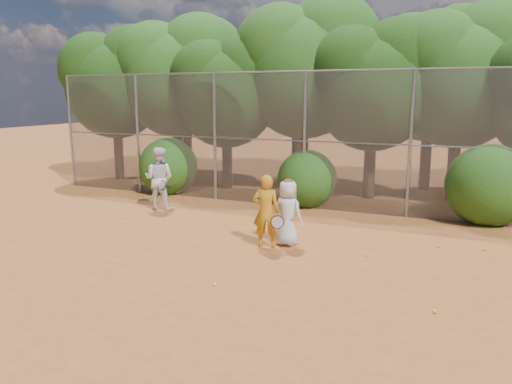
% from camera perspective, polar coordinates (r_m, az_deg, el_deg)
% --- Properties ---
extents(ground, '(80.00, 80.00, 0.00)m').
position_cam_1_polar(ground, '(9.39, -0.66, -9.80)').
color(ground, '#A45625').
rests_on(ground, ground).
extents(fence_back, '(20.05, 0.09, 4.03)m').
position_cam_1_polar(fence_back, '(14.53, 8.88, 5.85)').
color(fence_back, gray).
rests_on(fence_back, ground).
extents(tree_0, '(4.38, 3.81, 6.00)m').
position_cam_1_polar(tree_0, '(20.70, -15.64, 12.33)').
color(tree_0, black).
rests_on(tree_0, ground).
extents(tree_1, '(4.64, 4.03, 6.35)m').
position_cam_1_polar(tree_1, '(19.64, -8.92, 13.36)').
color(tree_1, black).
rests_on(tree_1, ground).
extents(tree_2, '(3.99, 3.47, 5.47)m').
position_cam_1_polar(tree_2, '(17.77, -3.21, 11.85)').
color(tree_2, black).
rests_on(tree_2, ground).
extents(tree_3, '(4.89, 4.26, 6.70)m').
position_cam_1_polar(tree_3, '(17.75, 5.78, 14.44)').
color(tree_3, black).
rests_on(tree_3, ground).
extents(tree_4, '(4.19, 3.64, 5.73)m').
position_cam_1_polar(tree_4, '(16.50, 13.47, 12.23)').
color(tree_4, black).
rests_on(tree_4, ground).
extents(tree_5, '(4.51, 3.92, 6.17)m').
position_cam_1_polar(tree_5, '(17.03, 22.55, 12.64)').
color(tree_5, black).
rests_on(tree_5, ground).
extents(tree_9, '(4.83, 4.20, 6.62)m').
position_cam_1_polar(tree_9, '(22.12, -7.84, 13.58)').
color(tree_9, black).
rests_on(tree_9, ground).
extents(tree_10, '(5.15, 4.48, 7.06)m').
position_cam_1_polar(tree_10, '(20.16, 5.05, 14.71)').
color(tree_10, black).
rests_on(tree_10, ground).
extents(tree_11, '(4.64, 4.03, 6.35)m').
position_cam_1_polar(tree_11, '(18.69, 19.61, 12.99)').
color(tree_11, black).
rests_on(tree_11, ground).
extents(bush_0, '(2.00, 2.00, 2.00)m').
position_cam_1_polar(bush_0, '(17.39, -10.00, 3.18)').
color(bush_0, '#1F4C13').
rests_on(bush_0, ground).
extents(bush_1, '(1.80, 1.80, 1.80)m').
position_cam_1_polar(bush_1, '(15.21, 5.85, 1.78)').
color(bush_1, '#1F4C13').
rests_on(bush_1, ground).
extents(bush_2, '(2.20, 2.20, 2.20)m').
position_cam_1_polar(bush_2, '(14.45, 25.05, 1.10)').
color(bush_2, '#1F4C13').
rests_on(bush_2, ground).
extents(player_yellow, '(0.84, 0.55, 1.63)m').
position_cam_1_polar(player_yellow, '(11.02, 1.17, -2.20)').
color(player_yellow, '#C68717').
rests_on(player_yellow, ground).
extents(player_teen, '(0.81, 0.62, 1.52)m').
position_cam_1_polar(player_teen, '(11.16, 3.64, -2.36)').
color(player_teen, silver).
rests_on(player_teen, ground).
extents(player_white, '(1.00, 0.84, 1.84)m').
position_cam_1_polar(player_white, '(14.89, -11.02, 1.52)').
color(player_white, white).
rests_on(player_white, ground).
extents(ball_0, '(0.07, 0.07, 0.07)m').
position_cam_1_polar(ball_0, '(10.80, 12.65, -7.06)').
color(ball_0, '#B8E028').
rests_on(ball_0, ground).
extents(ball_1, '(0.07, 0.07, 0.07)m').
position_cam_1_polar(ball_1, '(11.84, 20.13, -5.86)').
color(ball_1, '#B8E028').
rests_on(ball_1, ground).
extents(ball_2, '(0.07, 0.07, 0.07)m').
position_cam_1_polar(ball_2, '(8.44, 19.74, -12.72)').
color(ball_2, '#B8E028').
rests_on(ball_2, ground).
extents(ball_4, '(0.07, 0.07, 0.07)m').
position_cam_1_polar(ball_4, '(9.03, -4.77, -10.49)').
color(ball_4, '#B8E028').
rests_on(ball_4, ground).
extents(ball_5, '(0.07, 0.07, 0.07)m').
position_cam_1_polar(ball_5, '(12.00, 24.74, -5.99)').
color(ball_5, '#B8E028').
rests_on(ball_5, ground).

